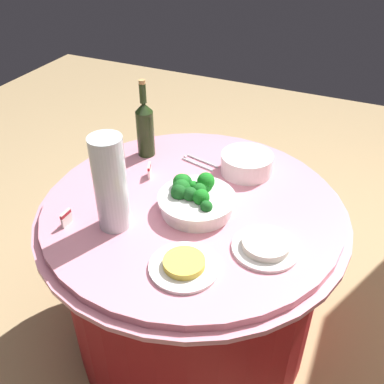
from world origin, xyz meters
name	(u,v)px	position (x,y,z in m)	size (l,w,h in m)	color
ground_plane	(192,329)	(0.00, 0.00, 0.00)	(6.00, 6.00, 0.00)	tan
buffet_table	(192,273)	(0.00, 0.00, 0.38)	(1.16, 1.16, 0.74)	maroon
broccoli_bowl	(195,198)	(0.03, 0.02, 0.79)	(0.28, 0.28, 0.12)	white
plate_stack	(247,163)	(-0.29, 0.11, 0.78)	(0.21, 0.21, 0.08)	white
wine_bottle	(145,127)	(-0.24, -0.33, 0.87)	(0.07, 0.07, 0.34)	#203214
decorative_fruit_vase	(111,188)	(0.22, -0.19, 0.89)	(0.11, 0.11, 0.34)	silver
serving_tongs	(198,162)	(-0.27, -0.09, 0.74)	(0.08, 0.17, 0.01)	silver
food_plate_rice	(266,246)	(0.13, 0.32, 0.75)	(0.22, 0.22, 0.04)	white
food_plate_fried_egg	(184,265)	(0.31, 0.12, 0.75)	(0.22, 0.22, 0.03)	white
label_placard_front	(66,217)	(0.29, -0.34, 0.77)	(0.05, 0.01, 0.05)	white
label_placard_mid	(149,170)	(-0.09, -0.23, 0.77)	(0.05, 0.03, 0.05)	white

